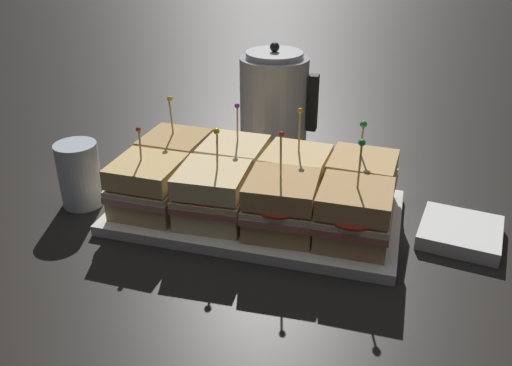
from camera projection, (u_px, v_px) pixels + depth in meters
ground_plane at (256, 217)px, 0.96m from camera, size 6.00×6.00×0.00m
serving_platter at (256, 212)px, 0.95m from camera, size 0.49×0.27×0.02m
sandwich_front_far_left at (148, 187)px, 0.92m from camera, size 0.12×0.12×0.15m
sandwich_front_center_left at (213, 195)px, 0.89m from camera, size 0.12×0.12×0.16m
sandwich_front_center_right at (282, 205)px, 0.86m from camera, size 0.12×0.12×0.17m
sandwich_front_far_right at (354, 215)px, 0.83m from camera, size 0.12×0.12×0.17m
sandwich_back_far_left at (176, 159)px, 1.02m from camera, size 0.12×0.12×0.17m
sandwich_back_center_left at (234, 166)px, 0.99m from camera, size 0.12×0.12×0.16m
sandwich_back_center_right at (296, 175)px, 0.96m from camera, size 0.12×0.12×0.17m
sandwich_back_far_right at (361, 182)px, 0.93m from camera, size 0.12×0.12×0.15m
kettle_steel at (274, 102)px, 1.18m from camera, size 0.17×0.15×0.24m
drinking_glass at (80, 174)px, 0.97m from camera, size 0.07×0.07×0.12m
napkin_stack at (460, 232)px, 0.89m from camera, size 0.14×0.14×0.02m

